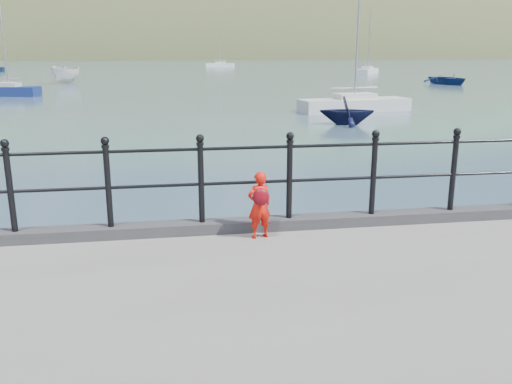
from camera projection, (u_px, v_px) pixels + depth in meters
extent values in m
plane|color=#2D4251|center=(245.00, 292.00, 7.85)|extent=(600.00, 600.00, 0.00)
cube|color=#28282B|center=(246.00, 225.00, 7.44)|extent=(60.00, 0.30, 0.15)
cylinder|color=black|center=(246.00, 182.00, 7.28)|extent=(18.00, 0.04, 0.04)
cylinder|color=black|center=(246.00, 148.00, 7.16)|extent=(18.00, 0.04, 0.04)
cylinder|color=black|center=(10.00, 192.00, 6.82)|extent=(0.08, 0.08, 1.05)
sphere|color=black|center=(5.00, 143.00, 6.66)|extent=(0.11, 0.11, 0.11)
cylinder|color=black|center=(108.00, 188.00, 7.00)|extent=(0.08, 0.08, 1.05)
sphere|color=black|center=(105.00, 141.00, 6.84)|extent=(0.11, 0.11, 0.11)
cylinder|color=black|center=(201.00, 184.00, 7.19)|extent=(0.08, 0.08, 1.05)
sphere|color=black|center=(200.00, 138.00, 7.03)|extent=(0.11, 0.11, 0.11)
cylinder|color=black|center=(289.00, 181.00, 7.37)|extent=(0.08, 0.08, 1.05)
sphere|color=black|center=(290.00, 136.00, 7.21)|extent=(0.11, 0.11, 0.11)
cylinder|color=black|center=(373.00, 178.00, 7.56)|extent=(0.08, 0.08, 1.05)
sphere|color=black|center=(376.00, 134.00, 7.40)|extent=(0.11, 0.11, 0.11)
cylinder|color=black|center=(453.00, 174.00, 7.74)|extent=(0.08, 0.08, 1.05)
sphere|color=black|center=(457.00, 132.00, 7.59)|extent=(0.11, 0.11, 0.11)
ellipsoid|color=#333A21|center=(225.00, 100.00, 200.92)|extent=(400.00, 100.00, 88.00)
ellipsoid|color=#387026|center=(293.00, 112.00, 267.39)|extent=(600.00, 180.00, 156.00)
cube|color=silver|center=(59.00, 49.00, 174.34)|extent=(9.00, 6.00, 6.00)
cube|color=#4C4744|center=(58.00, 37.00, 173.31)|extent=(9.50, 6.50, 2.00)
cube|color=silver|center=(132.00, 49.00, 177.89)|extent=(9.00, 6.00, 6.00)
cube|color=#4C4744|center=(131.00, 37.00, 176.86)|extent=(9.50, 6.50, 2.00)
cube|color=silver|center=(223.00, 49.00, 182.52)|extent=(9.00, 6.00, 6.00)
cube|color=#4C4744|center=(222.00, 37.00, 181.49)|extent=(9.50, 6.50, 2.00)
cube|color=silver|center=(300.00, 49.00, 186.68)|extent=(9.00, 6.00, 6.00)
cube|color=#4C4744|center=(301.00, 37.00, 185.65)|extent=(9.50, 6.50, 2.00)
imported|color=red|center=(259.00, 205.00, 7.06)|extent=(0.37, 0.29, 0.89)
ellipsoid|color=red|center=(261.00, 197.00, 6.89)|extent=(0.22, 0.11, 0.23)
imported|color=navy|center=(449.00, 79.00, 52.74)|extent=(4.21, 5.35, 1.01)
imported|color=silver|center=(65.00, 75.00, 53.70)|extent=(3.18, 4.86, 1.76)
imported|color=black|center=(347.00, 111.00, 24.83)|extent=(2.87, 2.61, 1.30)
cube|color=silver|center=(367.00, 72.00, 74.01)|extent=(4.75, 5.81, 0.90)
cube|color=beige|center=(368.00, 68.00, 73.88)|extent=(2.13, 2.36, 0.50)
cylinder|color=#A5A5A8|center=(369.00, 40.00, 72.91)|extent=(0.10, 0.10, 7.66)
cylinder|color=#A5A5A8|center=(368.00, 64.00, 73.74)|extent=(1.59, 2.23, 0.06)
cube|color=navy|center=(10.00, 93.00, 39.75)|extent=(4.53, 2.45, 0.90)
cube|color=beige|center=(9.00, 86.00, 39.62)|extent=(1.71, 1.33, 0.50)
cylinder|color=#A5A5A8|center=(4.00, 47.00, 38.91)|extent=(0.10, 0.10, 5.61)
cylinder|color=#A5A5A8|center=(8.00, 78.00, 39.48)|extent=(1.89, 0.56, 0.06)
cube|color=beige|center=(354.00, 107.00, 30.19)|extent=(6.44, 2.65, 0.90)
cube|color=beige|center=(355.00, 98.00, 30.06)|extent=(2.34, 1.52, 0.50)
cylinder|color=#A5A5A8|center=(358.00, 27.00, 29.08)|extent=(0.10, 0.10, 7.69)
cylinder|color=#A5A5A8|center=(355.00, 88.00, 29.92)|extent=(2.79, 0.48, 0.06)
cube|color=white|center=(220.00, 66.00, 99.28)|extent=(5.36, 2.49, 0.90)
cube|color=beige|center=(220.00, 63.00, 99.16)|extent=(1.98, 1.40, 0.50)
cylinder|color=#A5A5A8|center=(220.00, 44.00, 98.28)|extent=(0.10, 0.10, 6.88)
cylinder|color=#A5A5A8|center=(220.00, 60.00, 99.01)|extent=(2.29, 0.50, 0.06)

